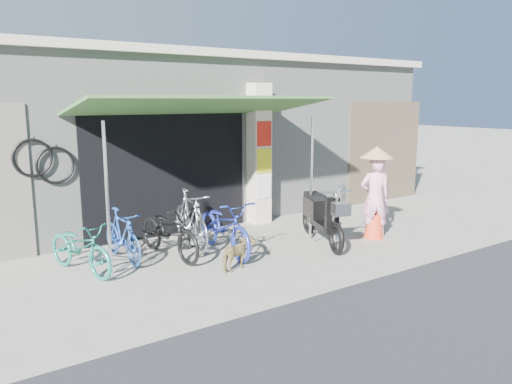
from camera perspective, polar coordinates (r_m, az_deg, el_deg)
ground at (r=8.65m, az=4.87°, el=-7.39°), size 80.00×80.00×0.00m
bicycle_shop at (r=12.62m, az=-9.85°, el=6.62°), size 12.30×5.30×3.66m
shop_pillar at (r=10.77m, az=0.28°, el=4.34°), size 0.42×0.44×3.00m
awning at (r=9.09m, az=-5.99°, el=9.57°), size 4.60×1.88×2.72m
neighbour_right at (r=13.66m, az=14.46°, el=4.47°), size 2.60×0.06×2.60m
bike_teal at (r=8.19m, az=-19.45°, el=-5.94°), size 1.00×1.68×0.84m
bike_blue at (r=8.60m, az=-15.02°, el=-4.80°), size 0.47×1.47×0.87m
bike_black at (r=8.61m, az=-9.88°, el=-4.39°), size 0.83×1.82×0.92m
bike_silver at (r=9.18m, az=-7.50°, el=-3.00°), size 0.73×1.79×1.05m
bike_navy at (r=8.71m, az=-3.61°, el=-3.92°), size 0.78×1.89×0.97m
street_dog at (r=7.90m, az=-2.07°, el=-7.10°), size 0.69×0.50×0.53m
moped at (r=9.40m, az=7.43°, el=-2.77°), size 0.90×1.90×1.12m
nun at (r=9.86m, az=13.47°, el=-0.15°), size 0.70×0.64×1.79m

